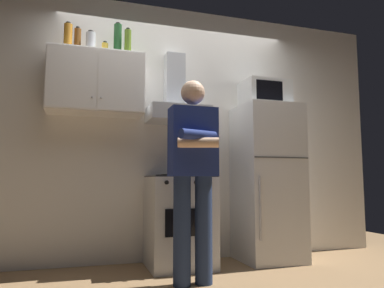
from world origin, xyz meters
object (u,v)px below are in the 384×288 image
(cooking_pot, at_px, (196,168))
(bottle_beer_brown, at_px, (77,40))
(microwave, at_px, (265,94))
(bottle_spice_jar, at_px, (105,49))
(bottle_wine_green, at_px, (118,40))
(bottle_liquor_amber, at_px, (68,37))
(stove_oven, at_px, (179,221))
(range_hood, at_px, (177,104))
(bottle_canister_steel, at_px, (91,42))
(refrigerator, at_px, (267,182))
(upper_cabinet, at_px, (96,83))
(person_standing, at_px, (193,170))
(bottle_olive_oil, at_px, (128,42))

(cooking_pot, distance_m, bottle_beer_brown, 1.68)
(microwave, bearing_deg, bottle_spice_jar, 175.31)
(cooking_pot, bearing_deg, bottle_wine_green, 160.25)
(cooking_pot, xyz_separation_m, bottle_wine_green, (-0.73, 0.26, 1.28))
(bottle_beer_brown, relative_size, bottle_liquor_amber, 0.91)
(stove_oven, height_order, microwave, microwave)
(microwave, distance_m, bottle_beer_brown, 1.99)
(range_hood, relative_size, bottle_wine_green, 2.21)
(microwave, relative_size, bottle_canister_steel, 2.25)
(bottle_canister_steel, bearing_deg, refrigerator, -3.78)
(microwave, height_order, bottle_canister_steel, bottle_canister_steel)
(upper_cabinet, xyz_separation_m, refrigerator, (1.75, -0.12, -0.95))
(bottle_canister_steel, bearing_deg, bottle_wine_green, 5.30)
(person_standing, relative_size, bottle_wine_green, 4.83)
(bottle_spice_jar, height_order, bottle_liquor_amber, bottle_liquor_amber)
(refrigerator, xyz_separation_m, bottle_liquor_amber, (-2.02, 0.11, 1.38))
(bottle_wine_green, bearing_deg, bottle_olive_oil, -29.56)
(bottle_canister_steel, height_order, bottle_olive_oil, bottle_olive_oil)
(bottle_spice_jar, bearing_deg, refrigerator, -5.31)
(bottle_beer_brown, bearing_deg, refrigerator, -4.06)
(person_standing, bearing_deg, bottle_spice_jar, 131.59)
(bottle_canister_steel, bearing_deg, cooking_pot, -13.57)
(cooking_pot, height_order, bottle_beer_brown, bottle_beer_brown)
(bottle_wine_green, bearing_deg, refrigerator, -5.29)
(refrigerator, distance_m, person_standing, 1.17)
(bottle_liquor_amber, bearing_deg, range_hood, 0.80)
(range_hood, height_order, microwave, range_hood)
(bottle_canister_steel, height_order, bottle_liquor_amber, bottle_liquor_amber)
(bottle_spice_jar, distance_m, bottle_beer_brown, 0.27)
(range_hood, distance_m, bottle_beer_brown, 1.14)
(bottle_spice_jar, height_order, bottle_canister_steel, bottle_canister_steel)
(bottle_canister_steel, bearing_deg, bottle_olive_oil, -4.74)
(stove_oven, height_order, refrigerator, refrigerator)
(cooking_pot, distance_m, bottle_olive_oil, 1.42)
(upper_cabinet, bearing_deg, bottle_beer_brown, 176.10)
(bottle_liquor_amber, distance_m, bottle_olive_oil, 0.56)
(stove_oven, distance_m, cooking_pot, 0.53)
(upper_cabinet, distance_m, microwave, 1.75)
(cooking_pot, height_order, bottle_canister_steel, bottle_canister_steel)
(range_hood, height_order, bottle_olive_oil, bottle_olive_oil)
(range_hood, height_order, bottle_liquor_amber, bottle_liquor_amber)
(person_standing, xyz_separation_m, bottle_canister_steel, (-0.81, 0.73, 1.25))
(refrigerator, distance_m, bottle_canister_steel, 2.26)
(bottle_spice_jar, bearing_deg, cooking_pot, -17.84)
(range_hood, xyz_separation_m, microwave, (0.95, -0.11, 0.14))
(bottle_canister_steel, distance_m, bottle_beer_brown, 0.12)
(upper_cabinet, distance_m, bottle_wine_green, 0.50)
(upper_cabinet, relative_size, bottle_wine_green, 2.65)
(bottle_canister_steel, height_order, bottle_beer_brown, bottle_beer_brown)
(person_standing, distance_m, bottle_wine_green, 1.61)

